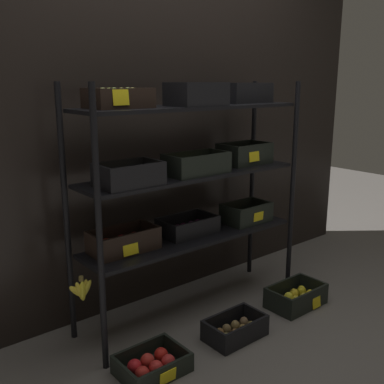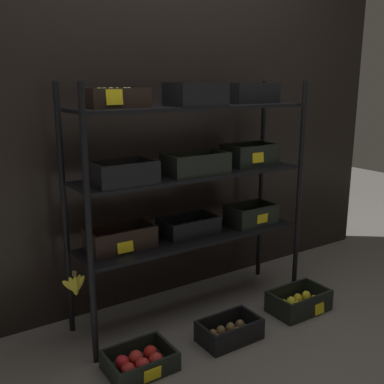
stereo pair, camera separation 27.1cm
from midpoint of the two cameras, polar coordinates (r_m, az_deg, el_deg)
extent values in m
plane|color=#605B56|center=(2.99, -2.68, -14.63)|extent=(10.00, 10.00, 0.00)
cube|color=black|center=(2.97, -7.40, 7.34)|extent=(3.84, 0.12, 2.19)
cylinder|color=black|center=(2.22, -15.05, -5.37)|extent=(0.03, 0.03, 1.42)
cylinder|color=black|center=(3.07, 10.10, 0.18)|extent=(0.03, 0.03, 1.42)
cylinder|color=black|center=(2.55, -18.52, -3.14)|extent=(0.03, 0.03, 1.42)
cylinder|color=black|center=(3.32, 5.27, 1.35)|extent=(0.03, 0.03, 1.42)
cube|color=black|center=(2.79, -2.79, -5.73)|extent=(1.41, 0.34, 0.02)
cube|color=black|center=(2.68, -2.89, 2.20)|extent=(1.41, 0.34, 0.02)
cube|color=black|center=(2.63, -2.99, 10.61)|extent=(1.41, 0.34, 0.02)
cube|color=black|center=(2.59, -11.56, -7.17)|extent=(0.37, 0.21, 0.01)
cube|color=black|center=(2.49, -10.59, -6.44)|extent=(0.37, 0.02, 0.11)
cube|color=black|center=(2.65, -12.59, -5.29)|extent=(0.37, 0.02, 0.11)
cube|color=black|center=(2.50, -15.27, -6.64)|extent=(0.02, 0.17, 0.11)
cube|color=black|center=(2.65, -8.20, -5.08)|extent=(0.02, 0.17, 0.11)
sphere|color=red|center=(2.52, -13.27, -6.88)|extent=(0.07, 0.07, 0.07)
sphere|color=red|center=(2.56, -11.26, -6.47)|extent=(0.07, 0.07, 0.07)
sphere|color=red|center=(2.60, -9.63, -6.04)|extent=(0.07, 0.07, 0.07)
sphere|color=red|center=(2.56, -13.74, -6.53)|extent=(0.07, 0.07, 0.07)
sphere|color=red|center=(2.60, -11.80, -6.12)|extent=(0.07, 0.07, 0.07)
sphere|color=red|center=(2.64, -10.16, -5.78)|extent=(0.07, 0.07, 0.07)
cube|color=yellow|center=(2.48, -10.86, -7.11)|extent=(0.09, 0.01, 0.07)
cube|color=black|center=(2.83, -3.31, -5.14)|extent=(0.35, 0.22, 0.01)
cube|color=black|center=(2.73, -2.05, -4.63)|extent=(0.35, 0.02, 0.09)
cube|color=black|center=(2.89, -4.53, -3.62)|extent=(0.35, 0.02, 0.09)
cube|color=black|center=(2.72, -6.19, -4.78)|extent=(0.02, 0.19, 0.09)
cube|color=black|center=(2.91, -0.65, -3.47)|extent=(0.02, 0.19, 0.09)
sphere|color=#6A2A5B|center=(2.73, -4.79, -5.19)|extent=(0.05, 0.05, 0.05)
sphere|color=#642A4B|center=(2.76, -3.83, -4.94)|extent=(0.05, 0.05, 0.05)
sphere|color=#611751|center=(2.79, -2.92, -4.75)|extent=(0.05, 0.05, 0.05)
sphere|color=#5B2C5B|center=(2.82, -1.98, -4.50)|extent=(0.05, 0.05, 0.05)
sphere|color=#642B53|center=(2.85, -1.17, -4.29)|extent=(0.05, 0.05, 0.05)
sphere|color=#582259|center=(2.78, -5.61, -4.82)|extent=(0.05, 0.05, 0.05)
sphere|color=#562446|center=(2.81, -4.61, -4.59)|extent=(0.05, 0.05, 0.05)
sphere|color=#641849|center=(2.84, -3.79, -4.40)|extent=(0.05, 0.05, 0.05)
sphere|color=#582354|center=(2.87, -2.80, -4.17)|extent=(0.05, 0.05, 0.05)
sphere|color=#631C52|center=(2.91, -1.98, -3.95)|extent=(0.05, 0.05, 0.05)
cube|color=black|center=(3.05, 4.30, -3.69)|extent=(0.32, 0.20, 0.01)
cube|color=black|center=(2.97, 5.56, -2.90)|extent=(0.32, 0.02, 0.12)
cube|color=black|center=(3.10, 3.14, -2.14)|extent=(0.32, 0.02, 0.12)
cube|color=black|center=(2.94, 2.20, -3.04)|extent=(0.02, 0.17, 0.12)
cube|color=black|center=(3.14, 6.32, -2.02)|extent=(0.02, 0.17, 0.12)
sphere|color=orange|center=(2.99, 3.87, -3.23)|extent=(0.07, 0.07, 0.07)
sphere|color=orange|center=(3.06, 5.39, -2.81)|extent=(0.07, 0.07, 0.07)
sphere|color=orange|center=(3.02, 3.28, -3.03)|extent=(0.07, 0.07, 0.07)
sphere|color=orange|center=(3.09, 4.74, -2.66)|extent=(0.07, 0.07, 0.07)
cube|color=yellow|center=(2.97, 5.82, -3.13)|extent=(0.09, 0.01, 0.06)
cube|color=black|center=(2.39, -11.15, 0.91)|extent=(0.33, 0.21, 0.01)
cube|color=black|center=(2.30, -10.05, 1.98)|extent=(0.33, 0.02, 0.11)
cube|color=black|center=(2.47, -12.30, 2.69)|extent=(0.33, 0.02, 0.11)
cube|color=black|center=(2.31, -14.66, 1.83)|extent=(0.02, 0.18, 0.11)
cube|color=black|center=(2.46, -7.97, 2.84)|extent=(0.02, 0.18, 0.11)
sphere|color=#E2BF4D|center=(2.33, -12.65, 1.53)|extent=(0.07, 0.07, 0.07)
sphere|color=#D1BC50|center=(2.36, -10.80, 1.78)|extent=(0.07, 0.07, 0.07)
sphere|color=gold|center=(2.39, -9.36, 2.02)|extent=(0.07, 0.07, 0.07)
sphere|color=gold|center=(2.37, -13.03, 1.75)|extent=(0.07, 0.07, 0.07)
sphere|color=gold|center=(2.41, -11.50, 2.02)|extent=(0.07, 0.07, 0.07)
sphere|color=gold|center=(2.45, -10.02, 2.25)|extent=(0.07, 0.07, 0.07)
cube|color=black|center=(2.65, -2.36, 2.41)|extent=(0.38, 0.20, 0.01)
cube|color=black|center=(2.57, -1.12, 3.45)|extent=(0.38, 0.02, 0.11)
cube|color=black|center=(2.71, -3.56, 3.99)|extent=(0.38, 0.02, 0.11)
cube|color=black|center=(2.54, -5.64, 3.26)|extent=(0.02, 0.17, 0.11)
cube|color=black|center=(2.75, 0.64, 4.15)|extent=(0.02, 0.17, 0.11)
ellipsoid|color=yellow|center=(2.56, -3.85, 2.99)|extent=(0.06, 0.06, 0.08)
ellipsoid|color=yellow|center=(2.60, -2.66, 3.20)|extent=(0.06, 0.06, 0.08)
ellipsoid|color=yellow|center=(2.64, -1.34, 3.38)|extent=(0.06, 0.06, 0.08)
ellipsoid|color=yellow|center=(2.69, -0.22, 3.56)|extent=(0.06, 0.06, 0.08)
ellipsoid|color=yellow|center=(2.61, -4.60, 3.19)|extent=(0.06, 0.06, 0.08)
ellipsoid|color=yellow|center=(2.64, -3.46, 3.36)|extent=(0.06, 0.06, 0.08)
ellipsoid|color=yellow|center=(2.68, -2.02, 3.53)|extent=(0.06, 0.06, 0.08)
ellipsoid|color=yellow|center=(2.73, -0.90, 3.71)|extent=(0.06, 0.06, 0.08)
cube|color=black|center=(2.98, 4.02, 3.68)|extent=(0.33, 0.21, 0.01)
cube|color=black|center=(2.90, 5.38, 4.73)|extent=(0.33, 0.02, 0.12)
cube|color=black|center=(3.04, 2.77, 5.20)|extent=(0.33, 0.02, 0.12)
cube|color=black|center=(2.87, 1.76, 4.67)|extent=(0.02, 0.18, 0.12)
cube|color=black|center=(3.08, 6.17, 5.24)|extent=(0.02, 0.18, 0.12)
ellipsoid|color=brown|center=(2.89, 3.17, 4.17)|extent=(0.05, 0.05, 0.07)
ellipsoid|color=olive|center=(2.94, 4.09, 4.29)|extent=(0.05, 0.05, 0.07)
ellipsoid|color=brown|center=(2.97, 4.89, 4.40)|extent=(0.05, 0.05, 0.07)
ellipsoid|color=brown|center=(3.02, 5.68, 4.52)|extent=(0.05, 0.05, 0.07)
ellipsoid|color=brown|center=(2.94, 2.34, 4.33)|extent=(0.05, 0.05, 0.07)
ellipsoid|color=brown|center=(2.98, 3.16, 4.45)|extent=(0.05, 0.05, 0.07)
ellipsoid|color=brown|center=(3.02, 3.99, 4.57)|extent=(0.05, 0.05, 0.07)
ellipsoid|color=brown|center=(3.06, 4.80, 4.68)|extent=(0.05, 0.05, 0.07)
cube|color=yellow|center=(2.88, 5.18, 4.44)|extent=(0.09, 0.01, 0.06)
cube|color=black|center=(2.42, -12.45, 10.40)|extent=(0.32, 0.22, 0.01)
cube|color=black|center=(2.33, -11.36, 11.59)|extent=(0.32, 0.02, 0.09)
cube|color=black|center=(2.51, -13.59, 11.62)|extent=(0.32, 0.02, 0.09)
cube|color=black|center=(2.35, -15.87, 11.37)|extent=(0.02, 0.19, 0.09)
cube|color=black|center=(2.49, -9.35, 11.81)|extent=(0.02, 0.19, 0.09)
ellipsoid|color=#ADBD52|center=(2.36, -13.71, 11.52)|extent=(0.07, 0.07, 0.09)
ellipsoid|color=#BBB955|center=(2.39, -12.18, 11.63)|extent=(0.07, 0.07, 0.09)
ellipsoid|color=tan|center=(2.43, -10.72, 11.72)|extent=(0.07, 0.07, 0.09)
ellipsoid|color=#AFBA60|center=(2.41, -14.37, 11.52)|extent=(0.07, 0.07, 0.09)
ellipsoid|color=#A5C159|center=(2.44, -12.98, 11.63)|extent=(0.07, 0.07, 0.09)
ellipsoid|color=#A5B560|center=(2.48, -11.26, 11.74)|extent=(0.07, 0.07, 0.09)
cube|color=yellow|center=(2.29, -12.38, 11.55)|extent=(0.09, 0.01, 0.08)
cube|color=black|center=(2.59, -2.50, 10.92)|extent=(0.31, 0.22, 0.01)
cube|color=black|center=(2.51, -1.05, 12.31)|extent=(0.31, 0.02, 0.12)
cube|color=black|center=(2.67, -3.89, 12.37)|extent=(0.31, 0.02, 0.12)
cube|color=black|center=(2.51, -5.26, 12.25)|extent=(0.02, 0.19, 0.12)
cube|color=black|center=(2.68, 0.05, 12.41)|extent=(0.02, 0.19, 0.12)
sphere|color=#88C044|center=(2.53, -3.11, 11.79)|extent=(0.07, 0.07, 0.07)
sphere|color=#8FC644|center=(2.60, -1.23, 11.86)|extent=(0.07, 0.07, 0.07)
sphere|color=#83BF38|center=(2.58, -3.86, 11.82)|extent=(0.07, 0.07, 0.07)
sphere|color=#8EB73B|center=(2.65, -2.06, 11.89)|extent=(0.07, 0.07, 0.07)
cube|color=black|center=(2.97, 3.89, 11.26)|extent=(0.34, 0.21, 0.01)
cube|color=black|center=(2.90, 5.23, 12.42)|extent=(0.34, 0.02, 0.11)
cube|color=black|center=(3.03, 2.65, 12.52)|extent=(0.34, 0.02, 0.11)
cube|color=black|center=(2.86, 1.50, 12.45)|extent=(0.02, 0.17, 0.11)
cube|color=black|center=(3.08, 6.14, 12.47)|extent=(0.02, 0.17, 0.11)
sphere|color=orange|center=(2.89, 3.14, 11.92)|extent=(0.06, 0.06, 0.06)
sphere|color=orange|center=(2.95, 4.30, 11.94)|extent=(0.06, 0.06, 0.06)
sphere|color=orange|center=(3.00, 5.50, 11.95)|extent=(0.06, 0.06, 0.06)
sphere|color=orange|center=(2.93, 2.30, 11.96)|extent=(0.06, 0.06, 0.06)
sphere|color=orange|center=(2.99, 3.53, 11.98)|extent=(0.06, 0.06, 0.06)
sphere|color=orange|center=(3.04, 4.59, 11.99)|extent=(0.06, 0.06, 0.06)
cylinder|color=brown|center=(2.43, -16.98, -10.45)|extent=(0.02, 0.02, 0.02)
ellipsoid|color=yellow|center=(2.45, -17.49, -11.94)|extent=(0.10, 0.03, 0.10)
ellipsoid|color=yellow|center=(2.45, -17.12, -11.89)|extent=(0.06, 0.03, 0.11)
ellipsoid|color=yellow|center=(2.45, -16.78, -11.92)|extent=(0.03, 0.03, 0.11)
ellipsoid|color=yellow|center=(2.46, -16.64, -11.73)|extent=(0.07, 0.03, 0.11)
ellipsoid|color=yellow|center=(2.46, -16.39, -11.77)|extent=(0.09, 0.03, 0.11)
cube|color=black|center=(2.46, -8.40, -21.49)|extent=(0.34, 0.25, 0.01)
cube|color=black|center=(2.35, -6.84, -21.86)|extent=(0.34, 0.02, 0.09)
cube|color=black|center=(2.52, -9.91, -19.27)|extent=(0.34, 0.02, 0.09)
cube|color=black|center=(2.37, -12.02, -21.71)|extent=(0.02, 0.22, 0.09)
cube|color=black|center=(2.51, -5.10, -19.33)|extent=(0.02, 0.22, 0.09)
sphere|color=red|center=(2.38, -9.78, -21.71)|extent=(0.07, 0.07, 0.07)
sphere|color=red|center=(2.41, -8.01, -21.14)|extent=(0.07, 0.07, 0.07)
sphere|color=red|center=(2.44, -6.40, -20.53)|extent=(0.07, 0.07, 0.07)
sphere|color=red|center=(2.43, -10.66, -20.86)|extent=(0.07, 0.07, 0.07)
sphere|color=red|center=(2.46, -9.00, -20.30)|extent=(0.07, 0.07, 0.07)
sphere|color=red|center=(2.50, -7.22, -19.73)|extent=(0.07, 0.07, 0.07)
cube|color=yellow|center=(2.35, -6.61, -22.20)|extent=(0.09, 0.01, 0.07)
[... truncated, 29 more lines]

